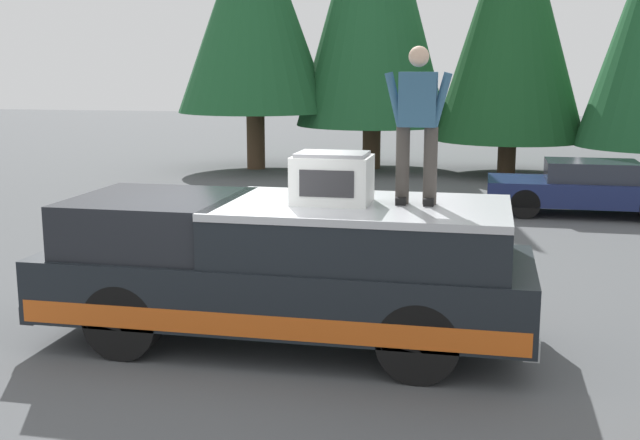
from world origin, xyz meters
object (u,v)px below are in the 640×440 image
person_on_truck_bed (417,121)px  parked_car_navy (587,188)px  compressor_unit (332,178)px  pickup_truck (286,268)px

person_on_truck_bed → parked_car_navy: bearing=-17.6°
compressor_unit → parked_car_navy: compressor_unit is taller
pickup_truck → parked_car_navy: 10.05m
compressor_unit → parked_car_navy: (9.10, -3.75, -1.35)m
pickup_truck → person_on_truck_bed: size_ratio=3.28×
pickup_truck → person_on_truck_bed: (0.12, -1.44, 1.68)m
pickup_truck → parked_car_navy: (9.08, -4.29, -0.29)m
pickup_truck → parked_car_navy: bearing=-25.3°
pickup_truck → compressor_unit: (-0.02, -0.54, 1.05)m
parked_car_navy → compressor_unit: bearing=157.6°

